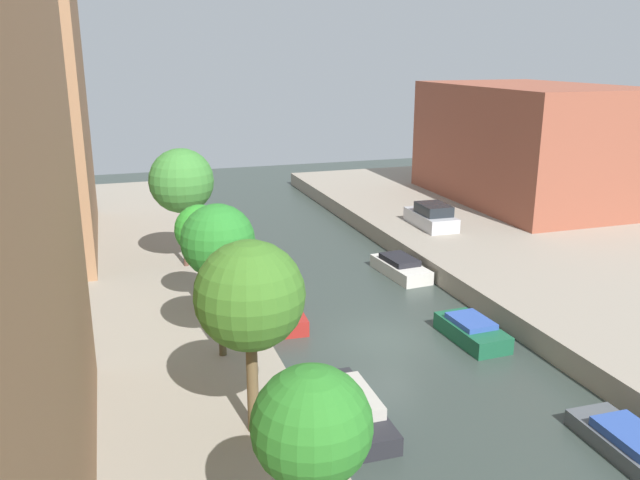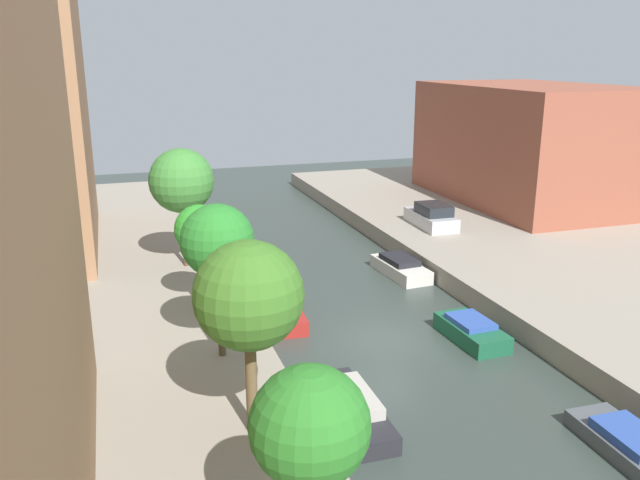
{
  "view_description": "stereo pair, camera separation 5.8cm",
  "coord_description": "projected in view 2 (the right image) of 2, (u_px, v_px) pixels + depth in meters",
  "views": [
    {
      "loc": [
        -10.03,
        -22.0,
        11.17
      ],
      "look_at": [
        0.11,
        8.9,
        1.72
      ],
      "focal_mm": 36.4,
      "sensor_mm": 36.0,
      "label": 1
    },
    {
      "loc": [
        -9.97,
        -22.02,
        11.17
      ],
      "look_at": [
        0.11,
        8.9,
        1.72
      ],
      "focal_mm": 36.4,
      "sensor_mm": 36.0,
      "label": 2
    }
  ],
  "objects": [
    {
      "name": "moored_boat_right_1",
      "position": [
        629.0,
        444.0,
        18.64
      ],
      "size": [
        1.67,
        3.82,
        0.77
      ],
      "color": "#4C5156",
      "rests_on": "ground_plane"
    },
    {
      "name": "street_tree_3",
      "position": [
        217.0,
        242.0,
        21.51
      ],
      "size": [
        2.48,
        2.48,
        5.39
      ],
      "color": "#4E462C",
      "rests_on": "quay_left"
    },
    {
      "name": "moored_boat_left_2",
      "position": [
        354.0,
        407.0,
        20.41
      ],
      "size": [
        1.34,
        4.56,
        0.98
      ],
      "color": "#232328",
      "rests_on": "ground_plane"
    },
    {
      "name": "street_tree_4",
      "position": [
        199.0,
        231.0,
        25.89
      ],
      "size": [
        2.01,
        2.01,
        4.36
      ],
      "color": "brown",
      "rests_on": "quay_left"
    },
    {
      "name": "moored_boat_left_4",
      "position": [
        233.0,
        252.0,
        36.08
      ],
      "size": [
        1.61,
        3.09,
        1.03
      ],
      "color": "#232328",
      "rests_on": "ground_plane"
    },
    {
      "name": "street_tree_5",
      "position": [
        181.0,
        181.0,
        30.93
      ],
      "size": [
        3.1,
        3.1,
        5.81
      ],
      "color": "brown",
      "rests_on": "quay_left"
    },
    {
      "name": "parked_car",
      "position": [
        432.0,
        217.0,
        39.11
      ],
      "size": [
        1.91,
        4.09,
        1.44
      ],
      "color": "#B7B7BC",
      "rests_on": "quay_right"
    },
    {
      "name": "moored_boat_right_2",
      "position": [
        471.0,
        331.0,
        26.02
      ],
      "size": [
        1.7,
        3.43,
        0.9
      ],
      "color": "#195638",
      "rests_on": "ground_plane"
    },
    {
      "name": "low_block_right",
      "position": [
        529.0,
        144.0,
        45.3
      ],
      "size": [
        10.0,
        15.94,
        8.04
      ],
      "primitive_type": "cube",
      "color": "brown",
      "rests_on": "quay_right"
    },
    {
      "name": "moored_boat_right_3",
      "position": [
        400.0,
        267.0,
        33.65
      ],
      "size": [
        1.87,
        4.06,
        0.95
      ],
      "color": "beige",
      "rests_on": "ground_plane"
    },
    {
      "name": "ground_plane",
      "position": [
        386.0,
        339.0,
        26.19
      ],
      "size": [
        84.0,
        84.0,
        0.0
      ],
      "primitive_type": "plane",
      "color": "#333D38"
    },
    {
      "name": "street_tree_1",
      "position": [
        310.0,
        427.0,
        12.26
      ],
      "size": [
        2.36,
        2.36,
        4.56
      ],
      "color": "brown",
      "rests_on": "quay_left"
    },
    {
      "name": "moored_boat_left_3",
      "position": [
        282.0,
        314.0,
        27.86
      ],
      "size": [
        1.79,
        3.78,
        0.66
      ],
      "color": "maroon",
      "rests_on": "ground_plane"
    },
    {
      "name": "street_tree_2",
      "position": [
        249.0,
        296.0,
        17.02
      ],
      "size": [
        2.96,
        2.96,
        5.51
      ],
      "color": "brown",
      "rests_on": "quay_left"
    }
  ]
}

